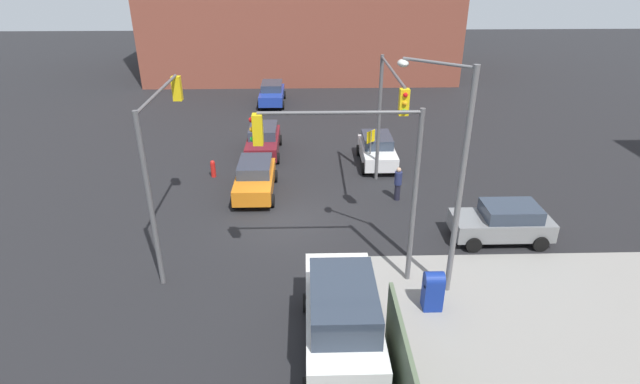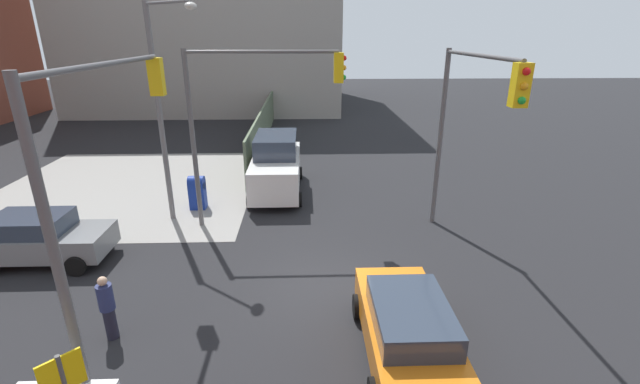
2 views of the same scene
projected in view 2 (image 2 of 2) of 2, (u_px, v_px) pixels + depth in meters
The scene contains 13 objects.
ground_plane at pixel (323, 287), 12.49m from camera, with size 120.00×120.00×0.00m, color black.
sidewalk_corner at pixel (129, 187), 20.62m from camera, with size 12.00×12.00×0.01m, color gray.
construction_fence at pixel (266, 120), 30.29m from camera, with size 23.16×0.12×2.40m, color #56664C.
building_loft_east at pixel (215, 7), 42.60m from camera, with size 20.00×24.00×18.80m.
traffic_signal_nw_corner at pixel (109, 152), 8.78m from camera, with size 6.32×0.36×6.50m.
traffic_signal_se_corner at pixel (465, 113), 13.18m from camera, with size 5.70×0.36×6.50m.
traffic_signal_ne_corner at pixel (250, 104), 15.00m from camera, with size 0.36×5.58×6.50m.
street_lamp_corner at pixel (164, 101), 15.32m from camera, with size 1.88×2.15×8.00m.
mailbox_blue at pixel (197, 191), 17.86m from camera, with size 0.56×0.64×1.43m.
coupe_gray at pixel (41, 238), 13.63m from camera, with size 2.02×4.01×1.62m.
sedan_orange at pixel (407, 327), 9.50m from camera, with size 4.21×2.02×1.62m.
van_white_delivery at pixel (276, 165), 19.64m from camera, with size 5.40×2.32×2.62m.
pedestrian_crossing at pixel (107, 307), 10.14m from camera, with size 0.36×0.36×1.70m.
Camera 2 is at (-10.71, 0.45, 6.98)m, focal length 24.00 mm.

